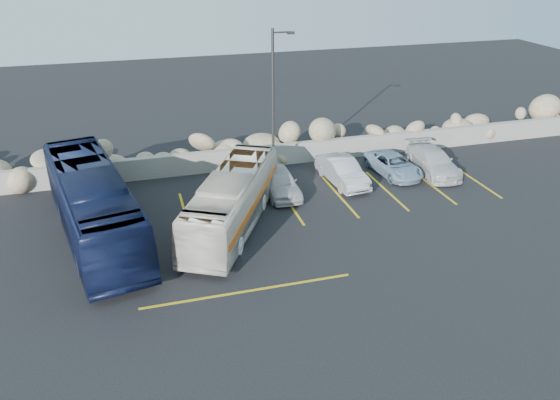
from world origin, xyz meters
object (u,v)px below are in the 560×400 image
object	(u,v)px
car_c	(433,161)
car_b	(342,171)
tour_coach	(93,204)
car_d	(394,165)
car_a	(280,181)
lamppost	(274,105)
vintage_bus	(232,200)

from	to	relation	value
car_c	car_b	bearing A→B (deg)	-175.73
tour_coach	car_c	xyz separation A→B (m)	(17.89, 2.36, -0.89)
tour_coach	car_d	xyz separation A→B (m)	(15.66, 2.69, -0.99)
car_b	car_c	world-z (taller)	car_b
car_d	car_a	bearing A→B (deg)	-179.79
car_d	lamppost	bearing A→B (deg)	168.64
car_a	car_b	world-z (taller)	car_b
tour_coach	car_b	world-z (taller)	tour_coach
lamppost	car_a	world-z (taller)	lamppost
lamppost	car_c	distance (m)	9.65
lamppost	tour_coach	xyz separation A→B (m)	(-9.01, -3.33, -2.75)
tour_coach	car_c	distance (m)	18.07
car_b	car_d	size ratio (longest dim) A/B	1.03
lamppost	car_a	bearing A→B (deg)	-94.15
lamppost	car_a	xyz separation A→B (m)	(-0.10, -1.36, -3.62)
tour_coach	car_c	bearing A→B (deg)	-4.05
lamppost	car_b	bearing A→B (deg)	-15.78
lamppost	vintage_bus	xyz separation A→B (m)	(-3.06, -4.05, -3.02)
lamppost	tour_coach	size ratio (longest dim) A/B	0.72
vintage_bus	car_a	size ratio (longest dim) A/B	2.32
car_c	lamppost	bearing A→B (deg)	177.93
vintage_bus	car_a	xyz separation A→B (m)	(2.96, 2.69, -0.60)
vintage_bus	car_c	distance (m)	12.34
vintage_bus	car_b	size ratio (longest dim) A/B	2.24
lamppost	tour_coach	world-z (taller)	lamppost
vintage_bus	car_b	world-z (taller)	vintage_bus
car_c	car_d	bearing A→B (deg)	175.73
vintage_bus	car_d	distance (m)	10.31
tour_coach	car_b	size ratio (longest dim) A/B	2.71
car_b	car_d	world-z (taller)	car_b
lamppost	vintage_bus	size ratio (longest dim) A/B	0.88
car_a	tour_coach	bearing A→B (deg)	-167.57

